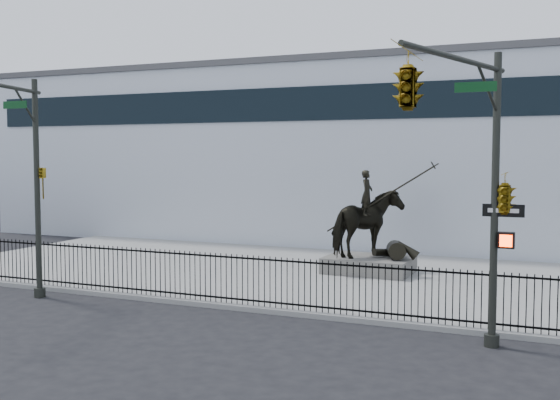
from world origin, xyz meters
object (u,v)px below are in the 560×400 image
at_px(traffic_signal_left, 23,174).
at_px(equestrian_statue, 371,224).
at_px(traffic_signal_right, 460,143).
at_px(statue_plinth, 369,265).

bearing_deg(traffic_signal_left, equestrian_statue, 44.23).
height_order(traffic_signal_left, traffic_signal_right, same).
relative_size(equestrian_statue, traffic_signal_left, 0.58).
xyz_separation_m(statue_plinth, traffic_signal_right, (4.60, -9.83, 4.40)).
bearing_deg(traffic_signal_right, statue_plinth, 115.05).
bearing_deg(statue_plinth, equestrian_statue, -0.00).
bearing_deg(statue_plinth, traffic_signal_right, -62.81).
bearing_deg(traffic_signal_left, traffic_signal_right, -5.96).
xyz_separation_m(equestrian_statue, traffic_signal_right, (4.54, -9.83, 2.86)).
bearing_deg(equestrian_statue, traffic_signal_left, -133.63).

